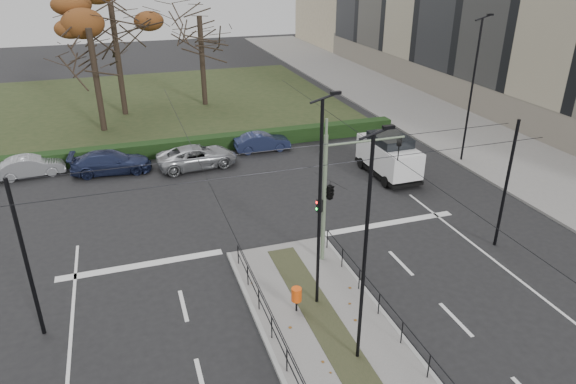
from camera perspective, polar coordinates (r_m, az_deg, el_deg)
name	(u,v)px	position (r m, az deg, el deg)	size (l,w,h in m)	color
ground	(317,312)	(19.78, 3.23, -13.21)	(140.00, 140.00, 0.00)	black
median_island	(344,356)	(18.00, 6.28, -17.65)	(4.40, 15.00, 0.14)	slate
sidewalk_east	(420,112)	(45.22, 14.50, 8.58)	(8.00, 90.00, 0.14)	slate
park	(120,106)	(47.95, -18.14, 9.03)	(38.00, 26.00, 0.10)	#232F17
hedge	(127,152)	(35.00, -17.50, 4.21)	(38.00, 1.00, 1.00)	black
median_railing	(347,336)	(17.33, 6.57, -15.65)	(4.14, 13.24, 0.92)	black
catenary	(303,213)	(19.20, 1.71, -2.30)	(20.00, 34.00, 6.00)	black
traffic_light	(332,189)	(21.14, 4.89, 0.33)	(3.85, 2.21, 5.66)	slate
litter_bin	(297,295)	(19.19, 0.95, -11.36)	(0.39, 0.39, 0.99)	black
streetlamp_median_near	(366,252)	(15.52, 8.61, -6.62)	(0.66, 0.13, 7.90)	black
streetlamp_median_far	(320,205)	(17.91, 3.58, -1.46)	(0.68, 0.14, 8.10)	black
streetlamp_sidewalk	(472,90)	(33.80, 19.76, 10.65)	(0.75, 0.15, 8.94)	black
parked_car_second	(31,166)	(34.48, -26.68, 2.58)	(1.34, 3.84, 1.27)	#A2A5AA
parked_car_third	(111,162)	(33.10, -19.07, 3.16)	(1.93, 4.75, 1.38)	#20284B
parked_car_fourth	(197,157)	(32.66, -10.05, 3.90)	(2.28, 4.95, 1.37)	#A2A5AA
white_van	(389,155)	(31.29, 11.12, 4.08)	(2.24, 4.82, 2.53)	white
rust_tree	(110,2)	(43.78, -19.15, 19.33)	(9.49, 9.49, 11.57)	black
bare_tree_center	(200,23)	(45.50, -9.79, 18.05)	(5.99, 5.99, 9.92)	black
bare_tree_near	(90,36)	(40.08, -21.18, 15.84)	(5.41, 5.41, 9.85)	black
parked_car_fifth	(262,142)	(35.00, -2.89, 5.58)	(1.32, 3.77, 1.24)	#20284B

